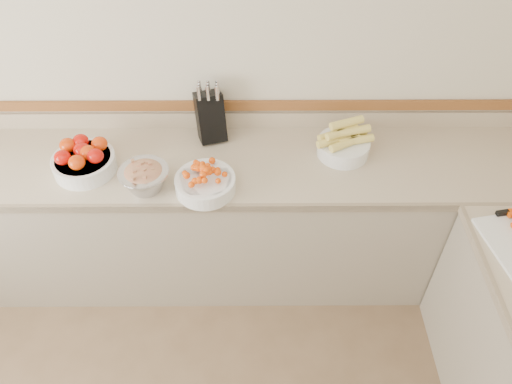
{
  "coord_description": "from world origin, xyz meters",
  "views": [
    {
      "loc": [
        0.34,
        -0.33,
        2.66
      ],
      "look_at": [
        0.35,
        1.35,
        1.0
      ],
      "focal_mm": 35.0,
      "sensor_mm": 36.0,
      "label": 1
    }
  ],
  "objects_px": {
    "tomato_bowl": "(83,160)",
    "corn_bowl": "(344,144)",
    "rhubarb_bowl": "(144,177)",
    "knife_block": "(210,116)",
    "cherry_tomato_bowl": "(205,182)"
  },
  "relations": [
    {
      "from": "tomato_bowl",
      "to": "corn_bowl",
      "type": "height_order",
      "value": "corn_bowl"
    },
    {
      "from": "tomato_bowl",
      "to": "rhubarb_bowl",
      "type": "xyz_separation_m",
      "value": [
        0.34,
        -0.14,
        0.0
      ]
    },
    {
      "from": "knife_block",
      "to": "corn_bowl",
      "type": "bearing_deg",
      "value": -11.75
    },
    {
      "from": "knife_block",
      "to": "rhubarb_bowl",
      "type": "bearing_deg",
      "value": -126.46
    },
    {
      "from": "cherry_tomato_bowl",
      "to": "corn_bowl",
      "type": "distance_m",
      "value": 0.78
    },
    {
      "from": "knife_block",
      "to": "rhubarb_bowl",
      "type": "xyz_separation_m",
      "value": [
        -0.31,
        -0.42,
        -0.07
      ]
    },
    {
      "from": "knife_block",
      "to": "corn_bowl",
      "type": "relative_size",
      "value": 1.14
    },
    {
      "from": "cherry_tomato_bowl",
      "to": "rhubarb_bowl",
      "type": "distance_m",
      "value": 0.3
    },
    {
      "from": "knife_block",
      "to": "corn_bowl",
      "type": "xyz_separation_m",
      "value": [
        0.72,
        -0.15,
        -0.08
      ]
    },
    {
      "from": "knife_block",
      "to": "corn_bowl",
      "type": "height_order",
      "value": "knife_block"
    },
    {
      "from": "tomato_bowl",
      "to": "knife_block",
      "type": "bearing_deg",
      "value": 23.19
    },
    {
      "from": "cherry_tomato_bowl",
      "to": "tomato_bowl",
      "type": "bearing_deg",
      "value": 166.51
    },
    {
      "from": "corn_bowl",
      "to": "rhubarb_bowl",
      "type": "relative_size",
      "value": 1.23
    },
    {
      "from": "knife_block",
      "to": "rhubarb_bowl",
      "type": "height_order",
      "value": "knife_block"
    },
    {
      "from": "knife_block",
      "to": "cherry_tomato_bowl",
      "type": "xyz_separation_m",
      "value": [
        -0.01,
        -0.43,
        -0.09
      ]
    }
  ]
}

